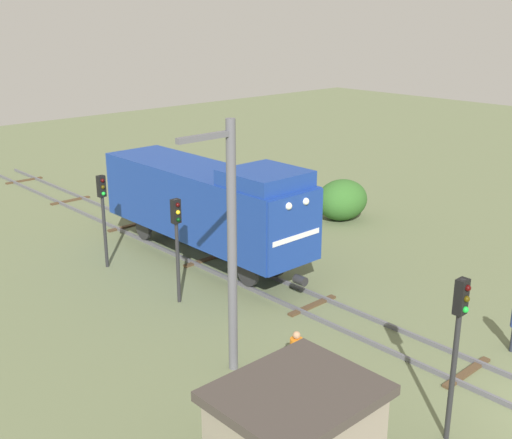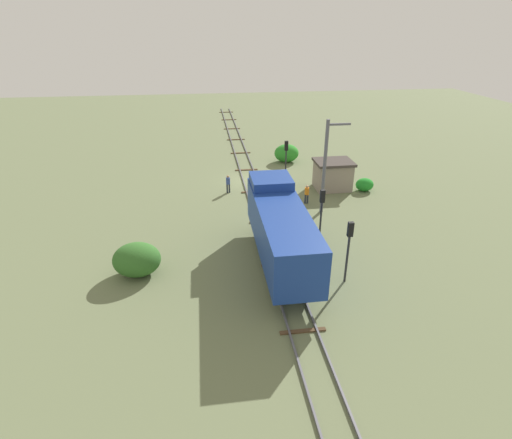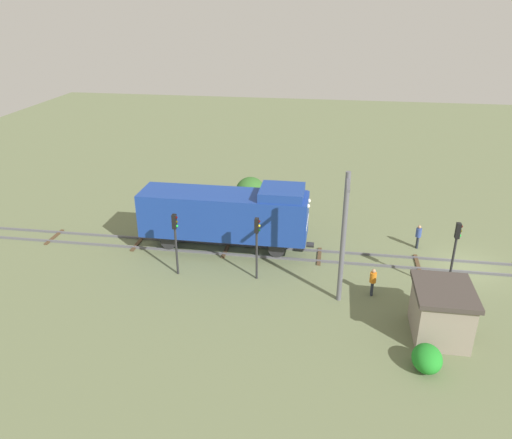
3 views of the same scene
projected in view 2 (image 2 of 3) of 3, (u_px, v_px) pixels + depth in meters
The scene contains 13 objects.
ground_plane at pixel (250, 180), 40.21m from camera, with size 114.36×114.36×0.00m, color #66704C.
railway_track at pixel (250, 180), 40.18m from camera, with size 2.40×76.24×0.16m.
locomotive at pixel (280, 227), 24.94m from camera, with size 2.90×11.60×4.60m.
traffic_signal_near at pixel (286, 155), 37.54m from camera, with size 0.32×0.34×4.44m.
traffic_signal_mid at pixel (322, 206), 27.61m from camera, with size 0.32×0.34×4.04m.
traffic_signal_far at pixel (349, 241), 23.21m from camera, with size 0.32×0.34×4.04m.
worker_near_track at pixel (228, 183), 36.89m from camera, with size 0.38×0.38×1.70m.
worker_by_signal at pixel (307, 193), 34.64m from camera, with size 0.38×0.38×1.70m.
catenary_mast at pixel (325, 165), 31.69m from camera, with size 1.94×0.28×7.71m.
relay_hut at pixel (333, 175), 37.67m from camera, with size 3.50×2.90×2.74m.
bush_near at pixel (365, 185), 37.45m from camera, with size 1.69×1.38×1.23m, color #208526.
bush_mid at pixel (137, 260), 24.66m from camera, with size 2.94×2.41×2.14m, color #316426.
bush_far at pixel (287, 153), 45.25m from camera, with size 2.76×2.26×2.01m, color #298426.
Camera 2 is at (4.51, 37.58, 14.16)m, focal length 28.00 mm.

